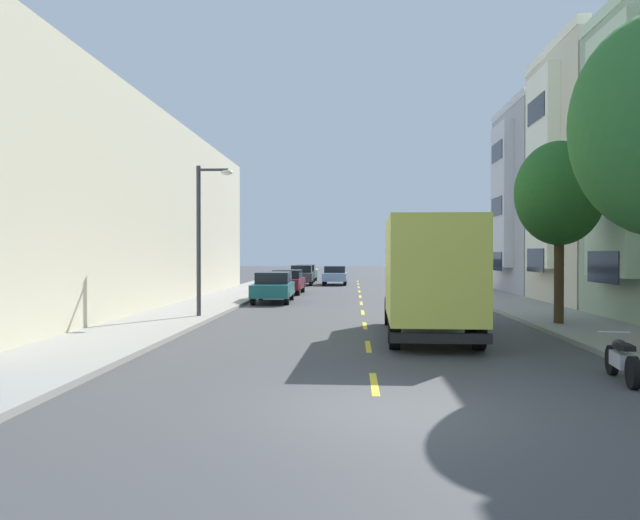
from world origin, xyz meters
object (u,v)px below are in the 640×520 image
Objects in this scene: parked_sedan_silver at (419,276)px; street_lamp at (203,227)px; street_tree_second at (559,194)px; delivery_box_truck at (428,271)px; parked_hatchback_charcoal at (301,275)px; parked_suv_navy at (408,270)px; parked_sedan_burgundy at (287,281)px; moving_sky_sedan at (335,275)px; parked_motorcycle at (622,360)px; parked_sedan_forest at (305,273)px; parked_wagon_teal at (273,286)px.

street_lamp is at bearing -112.77° from parked_sedan_silver.
street_tree_second is 5.94m from delivery_box_truck.
street_tree_second reaches higher than parked_hatchback_charcoal.
delivery_box_truck is at bearing -93.87° from parked_suv_navy.
parked_hatchback_charcoal is at bearing 89.97° from parked_sedan_burgundy.
moving_sky_sedan is at bearing 96.44° from delivery_box_truck.
street_lamp is 9.20m from delivery_box_truck.
parked_motorcycle is at bearing -99.97° from street_tree_second.
street_tree_second is 36.56m from parked_sedan_forest.
parked_sedan_burgundy is at bearing -133.53° from parked_sedan_silver.
parked_sedan_burgundy reaches higher than parked_motorcycle.
parked_hatchback_charcoal reaches higher than parked_sedan_silver.
parked_motorcycle is at bearing -89.52° from parked_suv_navy.
parked_motorcycle is (-1.65, -9.38, -4.00)m from street_tree_second.
street_lamp is 1.22× the size of parked_sedan_burgundy.
delivery_box_truck is 38.35m from parked_suv_navy.
parked_wagon_teal is 1.05× the size of parked_sedan_silver.
parked_sedan_forest is (1.44, 32.73, -2.67)m from street_lamp.
street_tree_second is 1.33× the size of parked_sedan_silver.
street_tree_second reaches higher than parked_wagon_teal.
parked_wagon_teal is at bearing -89.74° from parked_sedan_forest.
delivery_box_truck reaches higher than parked_sedan_forest.
street_lamp reaches higher than moving_sky_sedan.
parked_wagon_teal is 6.75m from parked_sedan_burgundy.
delivery_box_truck reaches higher than parked_sedan_silver.
parked_sedan_forest is 6.28m from moving_sky_sedan.
parked_hatchback_charcoal is (-6.12, 31.02, -1.18)m from delivery_box_truck.
parked_sedan_silver reaches higher than parked_motorcycle.
street_lamp reaches higher than parked_hatchback_charcoal.
street_tree_second is 1.33× the size of parked_sedan_burgundy.
street_tree_second is 15.58m from parked_wagon_teal.
street_tree_second is 35.65m from parked_suv_navy.
street_tree_second is at bearing -58.36° from parked_sedan_burgundy.
parked_wagon_teal is 1.05× the size of parked_sedan_burgundy.
parked_sedan_forest is at bearing -175.33° from parked_suv_navy.
delivery_box_truck is (-4.61, -2.82, -2.47)m from street_tree_second.
parked_sedan_silver is at bearing 46.47° from parked_sedan_burgundy.
parked_sedan_silver is (8.81, 15.99, -0.05)m from parked_wagon_teal.
parked_hatchback_charcoal is 0.84× the size of parked_suv_navy.
parked_sedan_silver is at bearing -20.73° from moving_sky_sedan.
parked_sedan_burgundy is at bearing 121.64° from street_tree_second.
street_lamp is 1.23× the size of moving_sky_sedan.
parked_suv_navy is 1.07× the size of parked_sedan_silver.
street_lamp is 1.17× the size of parked_wagon_teal.
street_lamp is at bearing -107.11° from parked_suv_navy.
parked_sedan_burgundy is 1.00× the size of parked_sedan_silver.
moving_sky_sedan reaches higher than parked_motorcycle.
moving_sky_sedan is at bearing 81.34° from street_lamp.
street_tree_second is at bearing -9.13° from street_lamp.
parked_suv_navy is at bearing 70.54° from parked_wagon_teal.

